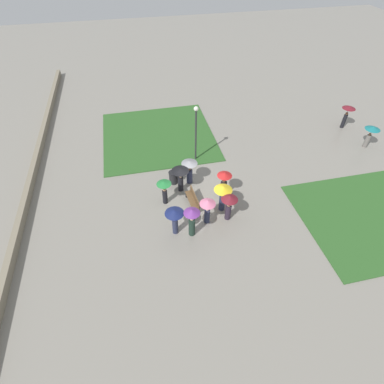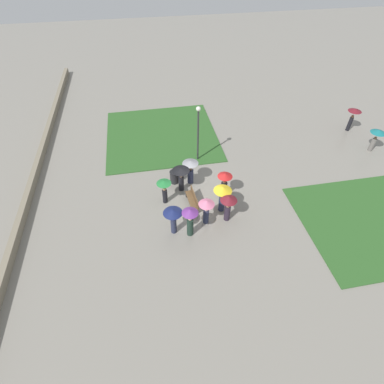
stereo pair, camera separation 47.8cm
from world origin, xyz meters
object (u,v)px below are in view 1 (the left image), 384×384
at_px(trash_bin, 173,177).
at_px(crowd_person_yellow, 223,193).
at_px(crowd_person_red, 224,181).
at_px(lone_walker_mid_plaza, 348,112).
at_px(crowd_person_maroon, 229,203).
at_px(crowd_person_navy, 175,216).
at_px(crowd_person_green, 164,188).
at_px(crowd_person_black, 180,175).
at_px(park_bench, 193,200).
at_px(lone_walker_far_path, 371,132).
at_px(crowd_person_grey, 189,168).
at_px(crowd_person_pink, 208,207).
at_px(crowd_person_purple, 192,218).
at_px(lamp_post, 196,127).

height_order(trash_bin, crowd_person_yellow, crowd_person_yellow).
xyz_separation_m(crowd_person_red, lone_walker_mid_plaza, (-5.74, 12.27, 0.29)).
xyz_separation_m(crowd_person_maroon, crowd_person_yellow, (-0.81, -0.13, 0.03)).
relative_size(trash_bin, crowd_person_navy, 0.48).
distance_m(crowd_person_green, crowd_person_yellow, 3.55).
bearing_deg(crowd_person_green, crowd_person_black, -115.47).
xyz_separation_m(park_bench, lone_walker_far_path, (-3.32, 14.50, 0.85)).
bearing_deg(lone_walker_far_path, crowd_person_grey, 19.42).
bearing_deg(crowd_person_pink, crowd_person_grey, -139.28).
height_order(crowd_person_purple, lone_walker_mid_plaza, crowd_person_purple).
bearing_deg(trash_bin, crowd_person_red, 57.73).
height_order(crowd_person_navy, crowd_person_yellow, crowd_person_yellow).
distance_m(park_bench, crowd_person_black, 1.80).
relative_size(crowd_person_navy, crowd_person_black, 1.00).
bearing_deg(crowd_person_maroon, crowd_person_red, 108.64).
bearing_deg(park_bench, crowd_person_green, -114.30).
bearing_deg(crowd_person_grey, lone_walker_far_path, 2.01).
distance_m(lamp_post, crowd_person_yellow, 5.47).
xyz_separation_m(crowd_person_grey, lone_walker_mid_plaza, (-4.10, 14.14, 0.26)).
height_order(crowd_person_navy, crowd_person_red, crowd_person_navy).
height_order(park_bench, lamp_post, lamp_post).
height_order(crowd_person_red, crowd_person_black, crowd_person_black).
bearing_deg(crowd_person_grey, lamp_post, 65.35).
bearing_deg(trash_bin, crowd_person_maroon, 33.70).
bearing_deg(crowd_person_red, trash_bin, -106.78).
distance_m(trash_bin, crowd_person_maroon, 4.76).
relative_size(lamp_post, crowd_person_grey, 2.36).
height_order(trash_bin, lone_walker_mid_plaza, lone_walker_mid_plaza).
xyz_separation_m(lamp_post, crowd_person_yellow, (5.27, 0.43, -1.40)).
bearing_deg(lone_walker_mid_plaza, crowd_person_green, 90.42).
bearing_deg(lone_walker_far_path, park_bench, 27.70).
xyz_separation_m(crowd_person_green, lone_walker_far_path, (-2.72, 16.16, 0.08)).
distance_m(crowd_person_grey, crowd_person_black, 0.98).
xyz_separation_m(crowd_person_green, crowd_person_purple, (2.83, 1.09, 0.09)).
height_order(crowd_person_purple, lone_walker_far_path, crowd_person_purple).
xyz_separation_m(crowd_person_grey, lone_walker_far_path, (-1.15, 14.26, 0.12)).
relative_size(crowd_person_pink, crowd_person_red, 0.98).
bearing_deg(lone_walker_mid_plaza, park_bench, 94.51).
bearing_deg(crowd_person_maroon, crowd_person_pink, -151.84).
xyz_separation_m(crowd_person_grey, crowd_person_yellow, (2.87, 1.40, 0.16)).
bearing_deg(lamp_post, crowd_person_navy, -22.42).
distance_m(crowd_person_green, lone_walker_far_path, 16.39).
relative_size(crowd_person_pink, crowd_person_yellow, 0.95).
xyz_separation_m(crowd_person_grey, crowd_person_red, (1.64, 1.87, -0.03)).
bearing_deg(crowd_person_red, crowd_person_pink, -22.69).
distance_m(crowd_person_black, lone_walker_far_path, 15.10).
relative_size(crowd_person_maroon, crowd_person_navy, 1.02).
distance_m(park_bench, lamp_post, 5.24).
height_order(park_bench, crowd_person_navy, crowd_person_navy).
bearing_deg(crowd_person_yellow, crowd_person_green, 40.62).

